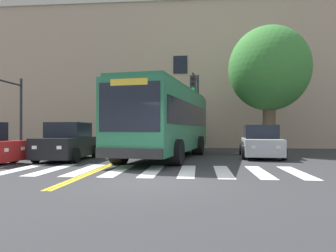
% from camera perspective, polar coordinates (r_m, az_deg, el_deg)
% --- Properties ---
extents(ground_plane, '(120.00, 120.00, 0.00)m').
position_cam_1_polar(ground_plane, '(9.36, -3.59, -9.64)').
color(ground_plane, '#303033').
extents(crosswalk, '(11.66, 3.51, 0.01)m').
position_cam_1_polar(crosswalk, '(11.81, -5.70, -7.72)').
color(crosswalk, white).
rests_on(crosswalk, ground).
extents(lane_line_yellow_inner, '(0.12, 36.00, 0.01)m').
position_cam_1_polar(lane_line_yellow_inner, '(25.81, -2.87, -3.81)').
color(lane_line_yellow_inner, gold).
rests_on(lane_line_yellow_inner, ground).
extents(lane_line_yellow_outer, '(0.12, 36.00, 0.01)m').
position_cam_1_polar(lane_line_yellow_outer, '(25.79, -2.51, -3.81)').
color(lane_line_yellow_outer, gold).
rests_on(lane_line_yellow_outer, ground).
extents(city_bus, '(4.19, 10.83, 3.55)m').
position_cam_1_polar(city_bus, '(16.66, -0.25, 1.07)').
color(city_bus, '#28704C').
rests_on(city_bus, ground).
extents(car_black_near_lane, '(2.04, 4.39, 1.80)m').
position_cam_1_polar(car_black_near_lane, '(16.39, -17.01, -2.83)').
color(car_black_near_lane, black).
rests_on(car_black_near_lane, ground).
extents(car_silver_far_lane, '(2.36, 4.80, 1.69)m').
position_cam_1_polar(car_silver_far_lane, '(17.83, 15.82, -2.79)').
color(car_silver_far_lane, '#B7BABF').
rests_on(car_silver_far_lane, ground).
extents(car_white_behind_bus, '(2.33, 5.02, 2.23)m').
position_cam_1_polar(car_white_behind_bus, '(25.77, 1.97, -1.47)').
color(car_white_behind_bus, white).
rests_on(car_white_behind_bus, ground).
extents(traffic_light_far_corner, '(0.35, 3.29, 4.67)m').
position_cam_1_polar(traffic_light_far_corner, '(21.50, -26.02, 3.91)').
color(traffic_light_far_corner, '#28282D').
rests_on(traffic_light_far_corner, ground).
extents(traffic_light_overhead, '(0.51, 2.95, 4.98)m').
position_cam_1_polar(traffic_light_overhead, '(20.13, 4.87, 4.80)').
color(traffic_light_overhead, '#28282D').
rests_on(traffic_light_overhead, ground).
extents(street_tree_curbside_large, '(6.36, 6.50, 7.73)m').
position_cam_1_polar(street_tree_curbside_large, '(21.07, 17.18, 9.44)').
color(street_tree_curbside_large, brown).
rests_on(street_tree_curbside_large, ground).
extents(building_facade, '(43.18, 7.23, 12.34)m').
position_cam_1_polar(building_facade, '(29.61, 2.56, 8.60)').
color(building_facade, tan).
rests_on(building_facade, ground).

